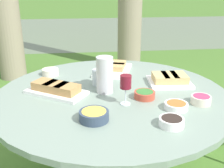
# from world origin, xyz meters

# --- Properties ---
(river_strip) EXTENTS (40.00, 4.92, 0.01)m
(river_strip) POSITION_xyz_m (0.00, 6.44, 0.00)
(river_strip) COLOR #6B7F5B
(river_strip) RESTS_ON ground_plane
(dining_table) EXTENTS (1.50, 1.50, 0.78)m
(dining_table) POSITION_xyz_m (0.00, 0.00, 0.68)
(dining_table) COLOR #4C4C51
(dining_table) RESTS_ON ground_plane
(water_pitcher) EXTENTS (0.12, 0.11, 0.23)m
(water_pitcher) POSITION_xyz_m (-0.04, 0.02, 0.89)
(water_pitcher) COLOR silver
(water_pitcher) RESTS_ON dining_table
(wine_glass) EXTENTS (0.07, 0.07, 0.18)m
(wine_glass) POSITION_xyz_m (0.06, -0.18, 0.91)
(wine_glass) COLOR silver
(wine_glass) RESTS_ON dining_table
(platter_bread_main) EXTENTS (0.42, 0.36, 0.07)m
(platter_bread_main) POSITION_xyz_m (-0.35, 0.02, 0.81)
(platter_bread_main) COLOR white
(platter_bread_main) RESTS_ON dining_table
(platter_charcuterie) EXTENTS (0.30, 0.26, 0.07)m
(platter_charcuterie) POSITION_xyz_m (0.42, 0.12, 0.81)
(platter_charcuterie) COLOR white
(platter_charcuterie) RESTS_ON dining_table
(platter_sandwich_side) EXTENTS (0.35, 0.42, 0.06)m
(platter_sandwich_side) POSITION_xyz_m (0.06, 0.44, 0.80)
(platter_sandwich_side) COLOR white
(platter_sandwich_side) RESTS_ON dining_table
(bowl_fries) EXTENTS (0.16, 0.16, 0.05)m
(bowl_fries) POSITION_xyz_m (-0.13, -0.36, 0.81)
(bowl_fries) COLOR #334256
(bowl_fries) RESTS_ON dining_table
(bowl_salad) EXTENTS (0.13, 0.13, 0.04)m
(bowl_salad) POSITION_xyz_m (0.19, -0.11, 0.80)
(bowl_salad) COLOR #B74733
(bowl_salad) RESTS_ON dining_table
(bowl_olives) EXTENTS (0.13, 0.13, 0.04)m
(bowl_olives) POSITION_xyz_m (0.25, -0.46, 0.80)
(bowl_olives) COLOR white
(bowl_olives) RESTS_ON dining_table
(bowl_dip_red) EXTENTS (0.12, 0.12, 0.05)m
(bowl_dip_red) POSITION_xyz_m (0.50, -0.22, 0.80)
(bowl_dip_red) COLOR beige
(bowl_dip_red) RESTS_ON dining_table
(bowl_dip_cream) EXTENTS (0.12, 0.12, 0.05)m
(bowl_dip_cream) POSITION_xyz_m (-0.43, 0.39, 0.80)
(bowl_dip_cream) COLOR beige
(bowl_dip_cream) RESTS_ON dining_table
(bowl_roasted_veg) EXTENTS (0.13, 0.13, 0.04)m
(bowl_roasted_veg) POSITION_xyz_m (0.33, -0.27, 0.80)
(bowl_roasted_veg) COLOR white
(bowl_roasted_veg) RESTS_ON dining_table
(cup_water_near) EXTENTS (0.08, 0.08, 0.11)m
(cup_water_near) POSITION_xyz_m (-0.08, 0.15, 0.83)
(cup_water_near) COLOR silver
(cup_water_near) RESTS_ON dining_table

